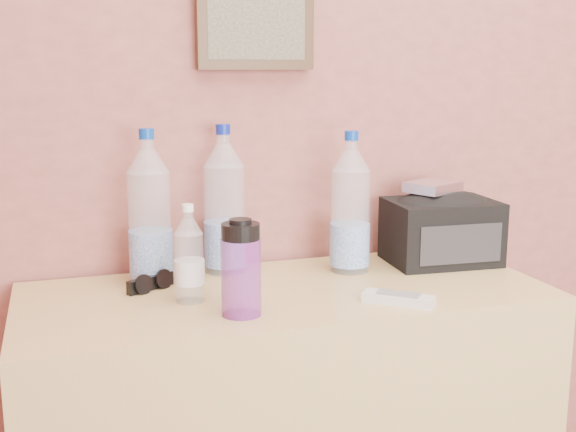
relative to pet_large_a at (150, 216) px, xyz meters
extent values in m
plane|color=#A95C56|center=(0.74, 0.12, 0.42)|extent=(4.00, 0.00, 4.00)
cylinder|color=white|center=(0.00, 0.00, 0.00)|extent=(0.10, 0.10, 0.33)
cylinder|color=#093BA2|center=(0.00, 0.00, 0.20)|extent=(0.04, 0.04, 0.02)
cylinder|color=silver|center=(0.19, 0.04, 0.00)|extent=(0.10, 0.10, 0.33)
cylinder|color=navy|center=(0.19, 0.04, 0.20)|extent=(0.04, 0.04, 0.02)
cylinder|color=silver|center=(0.50, -0.05, -0.01)|extent=(0.10, 0.10, 0.31)
cylinder|color=#0839A4|center=(0.50, -0.05, 0.18)|extent=(0.03, 0.03, 0.02)
cylinder|color=white|center=(0.06, -0.17, -0.07)|extent=(0.06, 0.06, 0.19)
cylinder|color=white|center=(0.06, -0.17, 0.05)|extent=(0.03, 0.03, 0.02)
cylinder|color=purple|center=(0.15, -0.30, -0.08)|extent=(0.08, 0.08, 0.16)
cylinder|color=black|center=(0.15, -0.30, 0.02)|extent=(0.08, 0.08, 0.04)
cube|color=silver|center=(0.50, -0.33, -0.15)|extent=(0.15, 0.14, 0.02)
cube|color=silver|center=(0.74, -0.03, 0.04)|extent=(0.16, 0.15, 0.03)
camera|label=1|loc=(-0.20, -1.71, 0.35)|focal=45.00mm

